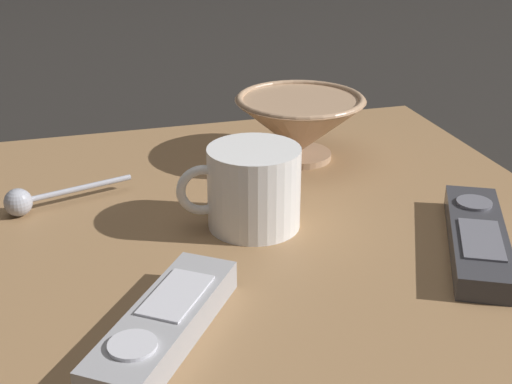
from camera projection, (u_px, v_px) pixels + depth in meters
The scene contains 7 objects.
ground_plane at pixel (247, 261), 0.73m from camera, with size 6.00×6.00×0.00m, color black.
table at pixel (247, 241), 0.72m from camera, with size 0.66×0.61×0.04m.
cereal_bowl at pixel (300, 124), 0.85m from camera, with size 0.16×0.16×0.08m.
coffee_mug at pixel (252, 188), 0.68m from camera, with size 0.12×0.09×0.08m.
teaspoon at pixel (28, 200), 0.72m from camera, with size 0.13×0.05×0.03m.
tv_remote_near at pixel (164, 324), 0.52m from camera, with size 0.14×0.17×0.03m.
tv_remote_far at pixel (477, 238), 0.65m from camera, with size 0.13×0.19×0.02m.
Camera 1 is at (-0.16, -0.61, 0.36)m, focal length 49.77 mm.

